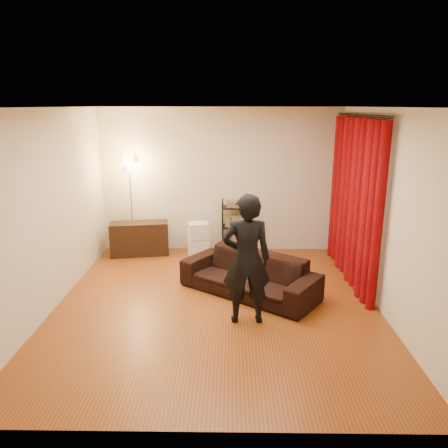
{
  "coord_description": "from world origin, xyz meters",
  "views": [
    {
      "loc": [
        0.19,
        -5.66,
        2.72
      ],
      "look_at": [
        0.1,
        0.3,
        1.1
      ],
      "focal_mm": 35.0,
      "sensor_mm": 36.0,
      "label": 1
    }
  ],
  "objects_px": {
    "person": "(247,259)",
    "wire_shelf": "(235,226)",
    "floor_lamp": "(131,207)",
    "media_cabinet": "(140,238)",
    "sofa": "(249,274)",
    "storage_boxes": "(198,239)"
  },
  "relations": [
    {
      "from": "person",
      "to": "wire_shelf",
      "type": "bearing_deg",
      "value": -92.17
    },
    {
      "from": "wire_shelf",
      "to": "floor_lamp",
      "type": "distance_m",
      "value": 1.96
    },
    {
      "from": "media_cabinet",
      "to": "wire_shelf",
      "type": "xyz_separation_m",
      "value": [
        1.79,
        0.14,
        0.2
      ]
    },
    {
      "from": "wire_shelf",
      "to": "media_cabinet",
      "type": "bearing_deg",
      "value": -164.69
    },
    {
      "from": "sofa",
      "to": "media_cabinet",
      "type": "xyz_separation_m",
      "value": [
        -1.98,
        1.75,
        0.01
      ]
    },
    {
      "from": "person",
      "to": "wire_shelf",
      "type": "distance_m",
      "value": 2.77
    },
    {
      "from": "person",
      "to": "media_cabinet",
      "type": "xyz_separation_m",
      "value": [
        -1.91,
        2.61,
        -0.54
      ]
    },
    {
      "from": "wire_shelf",
      "to": "person",
      "type": "bearing_deg",
      "value": -76.54
    },
    {
      "from": "wire_shelf",
      "to": "storage_boxes",
      "type": "bearing_deg",
      "value": -156.95
    },
    {
      "from": "media_cabinet",
      "to": "floor_lamp",
      "type": "xyz_separation_m",
      "value": [
        -0.12,
        -0.01,
        0.61
      ]
    },
    {
      "from": "wire_shelf",
      "to": "floor_lamp",
      "type": "height_order",
      "value": "floor_lamp"
    },
    {
      "from": "person",
      "to": "floor_lamp",
      "type": "distance_m",
      "value": 3.3
    },
    {
      "from": "storage_boxes",
      "to": "wire_shelf",
      "type": "relative_size",
      "value": 0.61
    },
    {
      "from": "sofa",
      "to": "floor_lamp",
      "type": "bearing_deg",
      "value": 176.12
    },
    {
      "from": "person",
      "to": "floor_lamp",
      "type": "xyz_separation_m",
      "value": [
        -2.03,
        2.6,
        0.08
      ]
    },
    {
      "from": "sofa",
      "to": "storage_boxes",
      "type": "bearing_deg",
      "value": 152.61
    },
    {
      "from": "floor_lamp",
      "to": "media_cabinet",
      "type": "bearing_deg",
      "value": 4.04
    },
    {
      "from": "person",
      "to": "storage_boxes",
      "type": "xyz_separation_m",
      "value": [
        -0.8,
        2.6,
        -0.54
      ]
    },
    {
      "from": "wire_shelf",
      "to": "sofa",
      "type": "bearing_deg",
      "value": -73.13
    },
    {
      "from": "media_cabinet",
      "to": "floor_lamp",
      "type": "relative_size",
      "value": 0.58
    },
    {
      "from": "sofa",
      "to": "wire_shelf",
      "type": "xyz_separation_m",
      "value": [
        -0.19,
        1.89,
        0.21
      ]
    },
    {
      "from": "person",
      "to": "storage_boxes",
      "type": "relative_size",
      "value": 2.72
    }
  ]
}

